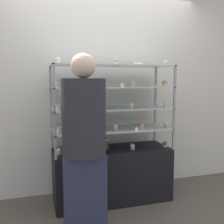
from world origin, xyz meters
name	(u,v)px	position (x,y,z in m)	size (l,w,h in m)	color
ground_plane	(112,199)	(0.00, 0.00, 0.00)	(20.00, 20.00, 0.00)	brown
back_wall	(103,90)	(0.00, 0.40, 1.30)	(8.00, 0.05, 2.60)	silver
display_base	(112,174)	(0.00, 0.00, 0.31)	(1.37, 0.51, 0.63)	black
display_riser_lower	(112,130)	(0.00, 0.00, 0.86)	(1.37, 0.51, 0.24)	#99999E
display_riser_middle	(112,109)	(0.00, 0.00, 1.10)	(1.37, 0.51, 0.24)	#99999E
display_riser_upper	(112,88)	(0.00, 0.00, 1.34)	(1.37, 0.51, 0.24)	#99999E
display_riser_top	(112,66)	(0.00, 0.00, 1.59)	(1.37, 0.51, 0.24)	#99999E
layer_cake_centerpiece	(102,143)	(-0.11, 0.05, 0.69)	(0.17, 0.17, 0.12)	brown
sheet_cake_frosted	(85,127)	(-0.32, 0.03, 0.90)	(0.24, 0.18, 0.06)	#DBBC84
cupcake_0	(59,151)	(-0.62, -0.05, 0.66)	(0.05, 0.05, 0.07)	#CCB28C
cupcake_1	(132,147)	(0.22, -0.10, 0.66)	(0.05, 0.05, 0.07)	#CCB28C
cupcake_2	(165,144)	(0.64, -0.10, 0.66)	(0.05, 0.05, 0.07)	beige
price_tag_0	(97,154)	(-0.23, -0.23, 0.65)	(0.04, 0.00, 0.04)	white
cupcake_3	(59,130)	(-0.61, -0.08, 0.90)	(0.05, 0.05, 0.07)	beige
cupcake_4	(115,127)	(0.01, -0.10, 0.90)	(0.05, 0.05, 0.07)	#CCB28C
cupcake_5	(142,126)	(0.33, -0.12, 0.90)	(0.05, 0.05, 0.07)	#CCB28C
cupcake_6	(166,124)	(0.64, -0.10, 0.90)	(0.05, 0.05, 0.07)	#CCB28C
price_tag_1	(137,129)	(0.21, -0.23, 0.89)	(0.04, 0.00, 0.04)	white
cupcake_7	(58,107)	(-0.62, -0.08, 1.15)	(0.05, 0.05, 0.07)	white
cupcake_8	(97,106)	(-0.20, -0.10, 1.15)	(0.05, 0.05, 0.07)	#CCB28C
cupcake_9	(131,105)	(0.20, -0.11, 1.15)	(0.05, 0.05, 0.07)	#CCB28C
cupcake_10	(165,104)	(0.64, -0.08, 1.15)	(0.05, 0.05, 0.07)	beige
price_tag_2	(98,109)	(-0.22, -0.23, 1.13)	(0.04, 0.00, 0.04)	white
cupcake_11	(57,84)	(-0.62, -0.05, 1.39)	(0.07, 0.07, 0.08)	beige
cupcake_12	(95,84)	(-0.21, -0.04, 1.39)	(0.07, 0.07, 0.08)	#CCB28C
cupcake_13	(132,84)	(0.22, -0.08, 1.39)	(0.07, 0.07, 0.08)	beige
cupcake_14	(165,84)	(0.61, -0.11, 1.39)	(0.07, 0.07, 0.08)	white
price_tag_3	(122,85)	(0.04, -0.23, 1.38)	(0.04, 0.00, 0.04)	white
cupcake_15	(58,60)	(-0.61, -0.11, 1.63)	(0.05, 0.05, 0.07)	white
cupcake_16	(116,62)	(0.00, -0.13, 1.63)	(0.05, 0.05, 0.07)	beige
cupcake_17	(166,63)	(0.62, -0.11, 1.63)	(0.05, 0.05, 0.07)	#CCB28C
price_tag_4	(80,61)	(-0.41, -0.23, 1.62)	(0.04, 0.00, 0.04)	white
donut_glazed	(138,64)	(0.32, -0.01, 1.61)	(0.13, 0.13, 0.03)	#EFE5CC
customer_figure	(84,141)	(-0.45, -0.62, 0.89)	(0.39, 0.39, 1.66)	#282D47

